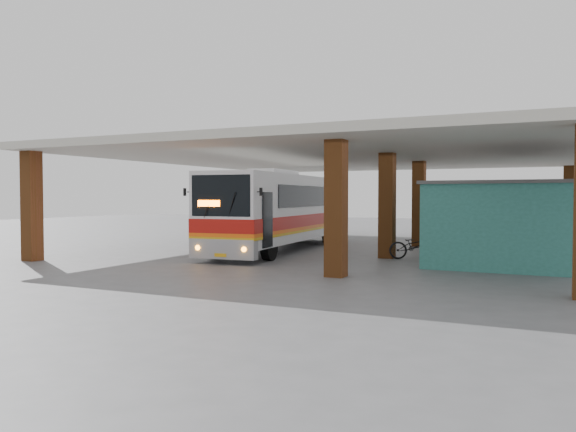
# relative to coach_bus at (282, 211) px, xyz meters

# --- Properties ---
(ground) EXTENTS (90.00, 90.00, 0.00)m
(ground) POSITION_rel_coach_bus_xyz_m (2.51, -4.36, -1.87)
(ground) COLOR #515154
(ground) RESTS_ON ground
(brick_columns) EXTENTS (20.10, 21.60, 4.35)m
(brick_columns) POSITION_rel_coach_bus_xyz_m (3.93, 0.64, 0.30)
(brick_columns) COLOR brown
(brick_columns) RESTS_ON ground
(canopy_roof) EXTENTS (21.00, 23.00, 0.30)m
(canopy_roof) POSITION_rel_coach_bus_xyz_m (3.01, 2.14, 2.63)
(canopy_roof) COLOR beige
(canopy_roof) RESTS_ON brick_columns
(shop_building) EXTENTS (5.20, 8.20, 3.11)m
(shop_building) POSITION_rel_coach_bus_xyz_m (10.00, -0.36, -0.31)
(shop_building) COLOR #2B6D61
(shop_building) RESTS_ON ground
(coach_bus) EXTENTS (3.83, 13.12, 3.77)m
(coach_bus) POSITION_rel_coach_bus_xyz_m (0.00, 0.00, 0.00)
(coach_bus) COLOR silver
(coach_bus) RESTS_ON ground
(motorcycle) EXTENTS (2.24, 1.36, 1.11)m
(motorcycle) POSITION_rel_coach_bus_xyz_m (6.70, -1.37, -1.32)
(motorcycle) COLOR black
(motorcycle) RESTS_ON ground
(pedestrian) EXTENTS (0.72, 0.61, 1.68)m
(pedestrian) POSITION_rel_coach_bus_xyz_m (5.28, -7.02, -1.03)
(pedestrian) COLOR red
(pedestrian) RESTS_ON ground
(red_chair) EXTENTS (0.58, 0.58, 0.86)m
(red_chair) POSITION_rel_coach_bus_xyz_m (7.60, 2.61, -1.48)
(red_chair) COLOR red
(red_chair) RESTS_ON ground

